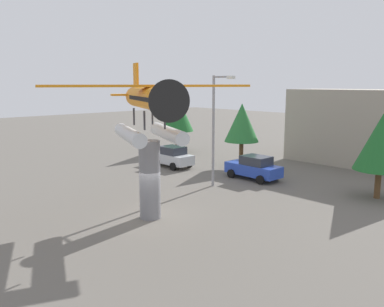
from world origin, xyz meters
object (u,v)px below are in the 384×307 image
tree_west (177,113)px  streetlight_primary (216,123)px  car_near_silver (171,156)px  tree_center_back (381,142)px  floatplane_monument (149,108)px  car_mid_blue (254,167)px  storefront_building (373,128)px  display_pedestal (150,180)px  tree_east (242,123)px

tree_west → streetlight_primary: bearing=-30.5°
car_near_silver → tree_center_back: (15.90, 3.15, 2.61)m
floatplane_monument → tree_west: bearing=158.3°
car_near_silver → car_mid_blue: size_ratio=1.00×
floatplane_monument → car_mid_blue: 12.01m
streetlight_primary → storefront_building: bearing=73.5°
display_pedestal → car_near_silver: (-9.23, 9.23, -1.17)m
car_mid_blue → streetlight_primary: bearing=81.8°
tree_east → display_pedestal: bearing=-69.3°
display_pedestal → storefront_building: (2.25, 22.00, 1.19)m
storefront_building → tree_west: 18.28m
car_mid_blue → tree_center_back: bearing=-169.0°
floatplane_monument → tree_west: 20.48m
streetlight_primary → floatplane_monument: bearing=-72.6°
car_mid_blue → tree_east: tree_east is taller
tree_east → tree_center_back: bearing=-5.4°
floatplane_monument → car_mid_blue: floatplane_monument is taller
car_mid_blue → display_pedestal: bearing=98.5°
car_near_silver → tree_east: 6.59m
tree_east → streetlight_primary: bearing=-64.8°
floatplane_monument → tree_east: bearing=134.3°
display_pedestal → storefront_building: bearing=84.2°
floatplane_monument → car_near_silver: bearing=158.4°
tree_center_back → streetlight_primary: bearing=-149.4°
tree_east → storefront_building: bearing=49.1°
car_near_silver → car_mid_blue: 7.77m
car_near_silver → storefront_building: 17.33m
streetlight_primary → display_pedestal: bearing=-73.4°
streetlight_primary → tree_west: size_ratio=1.26×
storefront_building → tree_east: 11.25m
floatplane_monument → streetlight_primary: size_ratio=1.33×
tree_east → car_near_silver: bearing=-133.9°
streetlight_primary → storefront_building: 15.50m
tree_west → tree_center_back: size_ratio=1.13×
streetlight_primary → storefront_building: (4.38, 14.82, -1.14)m
car_near_silver → storefront_building: size_ratio=0.30×
car_near_silver → storefront_building: bearing=-132.0°
floatplane_monument → tree_west: size_ratio=1.68×
tree_center_back → car_near_silver: bearing=-168.8°
tree_west → tree_east: (9.22, -0.84, -0.31)m
car_mid_blue → tree_center_back: 8.84m
car_mid_blue → tree_west: bearing=-15.7°
car_mid_blue → storefront_building: 12.10m
streetlight_primary → car_mid_blue: bearing=81.8°
tree_east → tree_center_back: (11.79, -1.12, -0.25)m
car_mid_blue → floatplane_monument: bearing=99.1°
floatplane_monument → storefront_building: bearing=107.7°
display_pedestal → streetlight_primary: bearing=106.6°
car_mid_blue → streetlight_primary: 5.05m
floatplane_monument → streetlight_primary: floatplane_monument is taller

